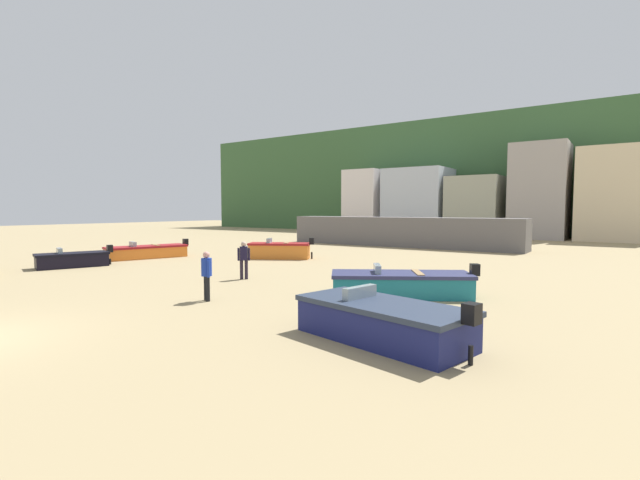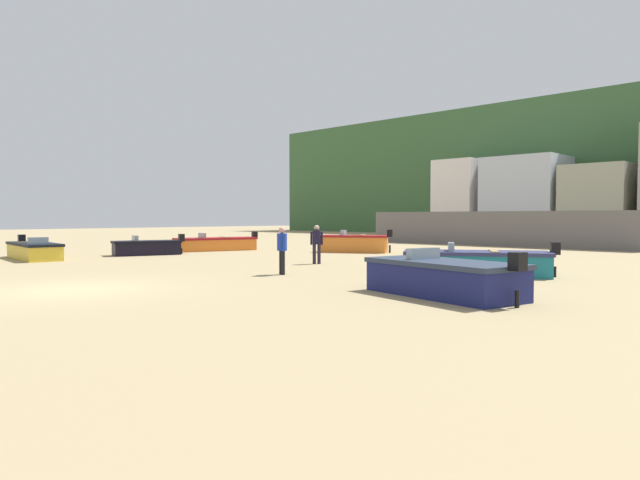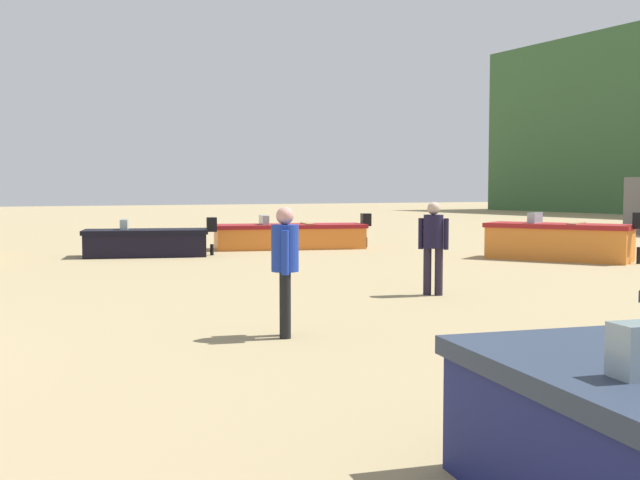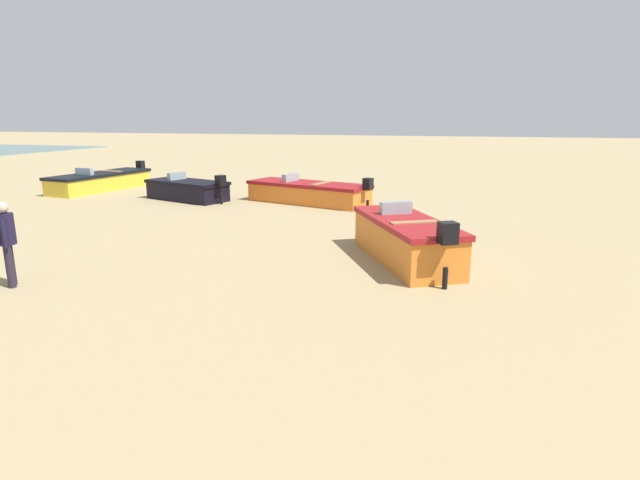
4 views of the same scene
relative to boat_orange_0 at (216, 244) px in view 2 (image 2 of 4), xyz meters
name	(u,v)px [view 2 (image 2 of 4)]	position (x,y,z in m)	size (l,w,h in m)	color
ground_plane	(72,290)	(11.73, -13.07, -0.39)	(160.00, 160.00, 0.00)	#9B875F
harbor_pier	(496,228)	(9.04, 16.93, 0.78)	(19.18, 2.40, 2.34)	#615D5D
townhouse_far_left	(466,198)	(-3.02, 34.30, 3.54)	(4.51, 6.74, 7.87)	silver
townhouse_left	(526,197)	(3.64, 33.95, 3.48)	(7.04, 6.04, 7.75)	silver
townhouse_centre_left	(598,202)	(10.41, 33.48, 2.88)	(5.46, 5.09, 6.55)	#A0A08B
boat_orange_0	(216,244)	(0.00, 0.00, 0.00)	(2.77, 5.00, 1.08)	orange
boat_teal_1	(476,263)	(17.79, -2.20, 0.03)	(4.89, 3.91, 1.14)	#186D7A
boat_orange_2	(355,243)	(6.88, 4.40, 0.10)	(3.84, 2.92, 1.27)	orange
boat_navy_3	(443,278)	(19.59, -7.19, 0.06)	(4.46, 2.58, 1.20)	navy
boat_yellow_4	(34,251)	(-0.76, -9.73, 0.00)	(5.12, 2.04, 1.08)	gold
boat_black_5	(147,247)	(0.58, -4.71, -0.01)	(2.34, 3.70, 1.06)	black
beach_walker_foreground	(317,241)	(10.70, -2.55, 0.56)	(0.48, 0.48, 1.62)	#261E2C
beach_walker_distant	(282,247)	(12.88, -6.49, 0.56)	(0.52, 0.45, 1.62)	black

